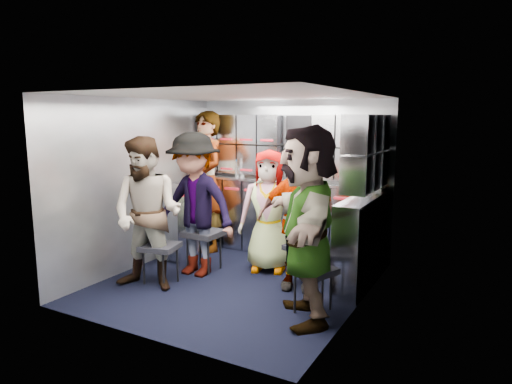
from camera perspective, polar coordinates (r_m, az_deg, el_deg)
The scene contains 29 objects.
floor at distance 5.32m, azimuth -2.45°, elevation -11.25°, with size 3.00×3.00×0.00m, color black.
wall_back at distance 6.36m, azimuth 4.46°, elevation 1.94°, with size 2.80×0.04×2.10m, color #90959E.
wall_left at distance 5.88m, azimuth -14.29°, elevation 1.05°, with size 0.04×3.00×2.10m, color #90959E.
wall_right at distance 4.50m, azimuth 12.95°, elevation -1.45°, with size 0.04×3.00×2.10m, color #90959E.
ceiling at distance 4.98m, azimuth -2.62°, elevation 11.97°, with size 2.80×3.00×0.02m, color silver.
cart_bank_back at distance 6.27m, azimuth 3.61°, elevation -3.31°, with size 2.68×0.38×0.99m, color #A8ACB9.
cart_bank_left at distance 6.27m, azimuth -9.20°, elevation -3.43°, with size 0.38×0.76×0.99m, color #A8ACB9.
counter at distance 6.18m, azimuth 3.66°, elevation 1.39°, with size 2.68×0.42×0.03m, color #AEB0B5.
locker_bank_back at distance 6.18m, azimuth 3.94°, elevation 5.82°, with size 2.68×0.28×0.82m, color #A8ACB9.
locker_bank_right at distance 5.15m, azimuth 13.64°, elevation 4.83°, with size 0.28×1.00×0.82m, color #A8ACB9.
right_cabinet at distance 5.22m, azimuth 12.93°, elevation -6.12°, with size 0.28×1.20×1.00m, color #A8ACB9.
coffee_niche at distance 6.17m, azimuth 5.70°, elevation 5.60°, with size 0.46×0.16×0.84m, color black, non-canonical shape.
red_latch_strip at distance 6.02m, azimuth 2.84°, elevation -0.12°, with size 2.60×0.02×0.03m, color maroon.
jump_seat_near_left at distance 5.29m, azimuth -11.91°, elevation -6.95°, with size 0.46×0.44×0.46m.
jump_seat_mid_left at distance 5.66m, azimuth -6.55°, elevation -5.39°, with size 0.43×0.41×0.49m.
jump_seat_center at distance 5.79m, azimuth 2.39°, elevation -5.49°, with size 0.47×0.46×0.44m.
jump_seat_mid_right at distance 5.24m, azimuth 6.00°, elevation -7.17°, with size 0.46×0.45×0.44m.
jump_seat_near_right at distance 4.49m, azimuth 7.19°, elevation -9.95°, with size 0.49×0.48×0.45m.
attendant_standing at distance 6.41m, azimuth -6.19°, elevation 1.30°, with size 0.71×0.47×1.95m, color black.
attendant_arc_a at distance 5.06m, azimuth -13.39°, elevation -2.72°, with size 0.81×0.63×1.67m, color black.
attendant_arc_b at distance 5.42m, azimuth -7.72°, elevation -1.59°, with size 1.10×0.63×1.70m, color black.
attendant_arc_c at distance 5.55m, azimuth 1.59°, elevation -2.37°, with size 0.73×0.47×1.49m, color black.
attendant_arc_d at distance 4.98m, azimuth 5.28°, elevation -3.48°, with size 0.90×0.38×1.54m, color black.
attendant_arc_e at distance 4.19m, azimuth 6.43°, elevation -4.07°, with size 1.68×0.54×1.82m, color black.
bottle_left at distance 6.41m, azimuth -1.73°, elevation 3.06°, with size 0.07×0.07×0.27m, color white.
bottle_mid at distance 6.45m, azimuth -2.36°, elevation 2.90°, with size 0.06×0.06×0.23m, color white.
bottle_right at distance 5.73m, azimuth 13.86°, elevation 2.02°, with size 0.07×0.07×0.27m, color white.
cup_left at distance 6.27m, azimuth 0.60°, elevation 2.12°, with size 0.09×0.09×0.10m, color tan.
cup_right at distance 5.70m, azimuth 14.87°, elevation 1.09°, with size 0.08×0.08×0.10m, color tan.
Camera 1 is at (2.57, -4.26, 1.89)m, focal length 32.00 mm.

